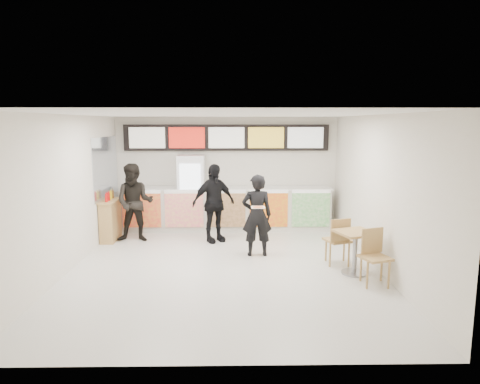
{
  "coord_description": "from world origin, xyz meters",
  "views": [
    {
      "loc": [
        0.18,
        -8.16,
        2.84
      ],
      "look_at": [
        0.33,
        1.2,
        1.32
      ],
      "focal_mm": 32.0,
      "sensor_mm": 36.0,
      "label": 1
    }
  ],
  "objects_px": {
    "cafe_table": "(355,244)",
    "customer_left": "(135,203)",
    "service_counter": "(227,208)",
    "customer_mid": "(214,203)",
    "customer_main": "(257,215)",
    "condiment_ledge": "(110,220)",
    "drinks_fridge": "(192,193)"
  },
  "relations": [
    {
      "from": "customer_mid",
      "to": "condiment_ledge",
      "type": "distance_m",
      "value": 2.57
    },
    {
      "from": "drinks_fridge",
      "to": "customer_main",
      "type": "height_order",
      "value": "drinks_fridge"
    },
    {
      "from": "service_counter",
      "to": "customer_left",
      "type": "distance_m",
      "value": 2.49
    },
    {
      "from": "service_counter",
      "to": "customer_left",
      "type": "height_order",
      "value": "customer_left"
    },
    {
      "from": "drinks_fridge",
      "to": "customer_left",
      "type": "bearing_deg",
      "value": -137.59
    },
    {
      "from": "customer_left",
      "to": "cafe_table",
      "type": "relative_size",
      "value": 1.09
    },
    {
      "from": "customer_mid",
      "to": "cafe_table",
      "type": "xyz_separation_m",
      "value": [
        2.78,
        -2.3,
        -0.37
      ]
    },
    {
      "from": "customer_left",
      "to": "condiment_ledge",
      "type": "relative_size",
      "value": 1.6
    },
    {
      "from": "cafe_table",
      "to": "customer_main",
      "type": "bearing_deg",
      "value": 128.16
    },
    {
      "from": "cafe_table",
      "to": "customer_left",
      "type": "bearing_deg",
      "value": 134.55
    },
    {
      "from": "customer_left",
      "to": "customer_mid",
      "type": "distance_m",
      "value": 1.9
    },
    {
      "from": "cafe_table",
      "to": "condiment_ledge",
      "type": "distance_m",
      "value": 5.84
    },
    {
      "from": "service_counter",
      "to": "drinks_fridge",
      "type": "height_order",
      "value": "drinks_fridge"
    },
    {
      "from": "customer_main",
      "to": "cafe_table",
      "type": "distance_m",
      "value": 2.17
    },
    {
      "from": "service_counter",
      "to": "cafe_table",
      "type": "height_order",
      "value": "service_counter"
    },
    {
      "from": "service_counter",
      "to": "drinks_fridge",
      "type": "relative_size",
      "value": 2.78
    },
    {
      "from": "service_counter",
      "to": "customer_mid",
      "type": "relative_size",
      "value": 2.95
    },
    {
      "from": "drinks_fridge",
      "to": "customer_left",
      "type": "xyz_separation_m",
      "value": [
        -1.26,
        -1.15,
        -0.06
      ]
    },
    {
      "from": "customer_main",
      "to": "cafe_table",
      "type": "xyz_separation_m",
      "value": [
        1.8,
        -1.18,
        -0.31
      ]
    },
    {
      "from": "drinks_fridge",
      "to": "customer_main",
      "type": "relative_size",
      "value": 1.13
    },
    {
      "from": "drinks_fridge",
      "to": "customer_left",
      "type": "relative_size",
      "value": 1.06
    },
    {
      "from": "customer_main",
      "to": "condiment_ledge",
      "type": "relative_size",
      "value": 1.5
    },
    {
      "from": "customer_mid",
      "to": "condiment_ledge",
      "type": "height_order",
      "value": "customer_mid"
    },
    {
      "from": "condiment_ledge",
      "to": "customer_left",
      "type": "bearing_deg",
      "value": -8.06
    },
    {
      "from": "customer_main",
      "to": "customer_mid",
      "type": "relative_size",
      "value": 0.94
    },
    {
      "from": "customer_left",
      "to": "cafe_table",
      "type": "height_order",
      "value": "customer_left"
    },
    {
      "from": "drinks_fridge",
      "to": "cafe_table",
      "type": "distance_m",
      "value": 4.92
    },
    {
      "from": "customer_main",
      "to": "cafe_table",
      "type": "height_order",
      "value": "customer_main"
    },
    {
      "from": "drinks_fridge",
      "to": "cafe_table",
      "type": "xyz_separation_m",
      "value": [
        3.42,
        -3.51,
        -0.43
      ]
    },
    {
      "from": "customer_mid",
      "to": "customer_left",
      "type": "bearing_deg",
      "value": 147.78
    },
    {
      "from": "drinks_fridge",
      "to": "cafe_table",
      "type": "height_order",
      "value": "drinks_fridge"
    },
    {
      "from": "customer_main",
      "to": "cafe_table",
      "type": "bearing_deg",
      "value": 144.52
    }
  ]
}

